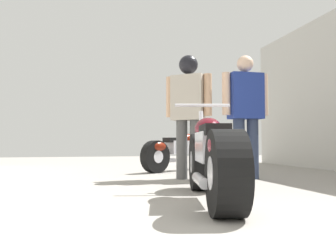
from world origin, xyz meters
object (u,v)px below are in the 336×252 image
Objects in this scene: motorcycle_maroon_cruiser at (212,158)px; mechanic_with_helmet at (188,105)px; motorcycle_black_naked at (179,151)px; mechanic_in_blue at (246,109)px.

mechanic_with_helmet reaches higher than motorcycle_maroon_cruiser.
mechanic_with_helmet is (-0.24, -1.43, 0.70)m from motorcycle_black_naked.
motorcycle_maroon_cruiser reaches higher than motorcycle_black_naked.
mechanic_in_blue reaches higher than motorcycle_black_naked.
motorcycle_black_naked is 1.80m from mechanic_in_blue.
mechanic_in_blue is at bearing -70.12° from motorcycle_black_naked.
motorcycle_black_naked is 0.92× the size of mechanic_in_blue.
motorcycle_black_naked is 1.61m from mechanic_with_helmet.
mechanic_in_blue is at bearing 55.79° from motorcycle_maroon_cruiser.
motorcycle_maroon_cruiser is at bearing -100.04° from motorcycle_black_naked.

